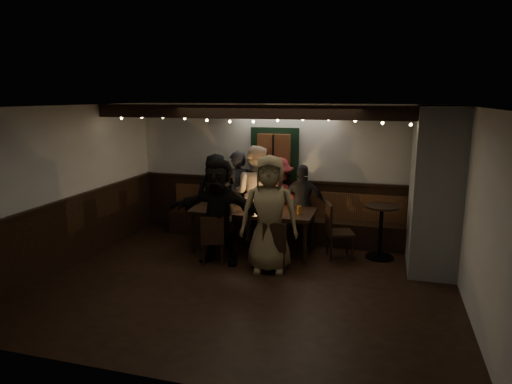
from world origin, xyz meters
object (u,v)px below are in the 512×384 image
(chair_near_right, at_px, (275,244))
(person_e, at_px, (303,205))
(person_a, at_px, (216,195))
(person_c, at_px, (255,193))
(chair_end, at_px, (335,227))
(person_g, at_px, (269,214))
(chair_near_left, at_px, (212,237))
(person_b, at_px, (237,195))
(person_f, at_px, (219,211))
(high_top, at_px, (381,225))
(person_d, at_px, (277,200))
(dining_table, at_px, (253,213))

(chair_near_right, bearing_deg, person_e, 83.78)
(person_a, height_order, person_c, person_c)
(chair_end, height_order, person_g, person_g)
(chair_near_left, xyz_separation_m, person_e, (1.23, 1.45, 0.29))
(chair_near_right, bearing_deg, chair_end, 47.92)
(person_c, distance_m, person_g, 1.64)
(chair_near_left, bearing_deg, person_g, 0.02)
(person_b, bearing_deg, chair_near_left, 72.82)
(person_c, distance_m, person_e, 0.95)
(person_f, bearing_deg, person_b, 97.88)
(chair_end, bearing_deg, person_e, 138.61)
(chair_near_left, bearing_deg, person_f, 58.95)
(high_top, relative_size, person_f, 0.53)
(person_c, relative_size, person_f, 1.04)
(chair_end, relative_size, person_e, 0.64)
(person_b, distance_m, person_d, 0.81)
(chair_end, xyz_separation_m, person_f, (-1.82, -0.74, 0.34))
(dining_table, relative_size, chair_near_right, 2.65)
(dining_table, relative_size, person_b, 1.26)
(person_c, relative_size, person_g, 0.98)
(dining_table, xyz_separation_m, chair_end, (1.44, 0.06, -0.17))
(chair_near_left, relative_size, person_b, 0.49)
(person_c, bearing_deg, high_top, 175.71)
(chair_end, relative_size, person_a, 0.59)
(high_top, bearing_deg, person_g, -147.53)
(chair_near_right, xyz_separation_m, person_e, (0.16, 1.50, 0.29))
(high_top, xyz_separation_m, person_c, (-2.36, 0.42, 0.33))
(dining_table, bearing_deg, person_c, 103.03)
(high_top, bearing_deg, person_c, 169.82)
(person_c, bearing_deg, person_a, 4.96)
(dining_table, xyz_separation_m, person_b, (-0.53, 0.73, 0.15))
(person_e, bearing_deg, person_b, -7.21)
(chair_near_left, xyz_separation_m, person_f, (0.08, 0.13, 0.41))
(person_b, xyz_separation_m, person_e, (1.30, -0.08, -0.10))
(chair_near_left, xyz_separation_m, chair_end, (1.89, 0.87, 0.07))
(person_c, height_order, person_d, person_c)
(person_c, xyz_separation_m, person_g, (0.67, -1.50, 0.01))
(dining_table, bearing_deg, chair_end, 2.58)
(dining_table, distance_m, person_f, 0.79)
(chair_end, distance_m, person_c, 1.76)
(chair_near_right, distance_m, person_d, 1.60)
(chair_end, relative_size, person_f, 0.55)
(high_top, height_order, person_e, person_e)
(chair_near_left, relative_size, person_e, 0.55)
(chair_near_left, distance_m, person_g, 1.06)
(high_top, bearing_deg, dining_table, -172.85)
(person_b, height_order, person_e, person_b)
(high_top, distance_m, person_f, 2.76)
(dining_table, bearing_deg, chair_near_left, -119.57)
(person_e, relative_size, person_f, 0.86)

